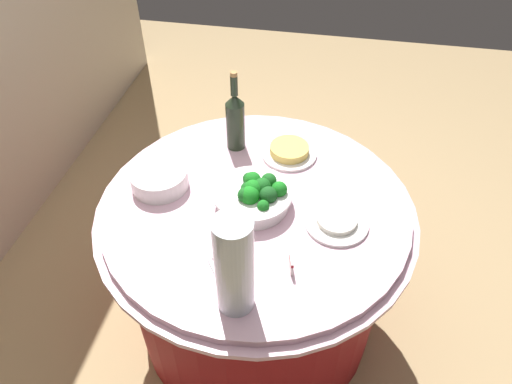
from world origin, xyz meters
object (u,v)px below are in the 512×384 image
object	(u,v)px
serving_tongs	(222,275)
broccoli_bowl	(254,195)
decorative_fruit_vase	(234,271)
plate_stack	(159,179)
wine_bottle	(235,120)
label_placard_front	(291,263)
food_plate_rice	(337,221)
food_plate_noodles	(289,151)

from	to	relation	value
serving_tongs	broccoli_bowl	bearing A→B (deg)	-6.85
decorative_fruit_vase	plate_stack	bearing A→B (deg)	41.24
wine_bottle	serving_tongs	bearing A→B (deg)	-171.22
plate_stack	label_placard_front	world-z (taller)	plate_stack
plate_stack	decorative_fruit_vase	xyz separation A→B (m)	(-0.44, -0.39, 0.11)
food_plate_rice	label_placard_front	bearing A→B (deg)	150.51
plate_stack	food_plate_rice	world-z (taller)	plate_stack
plate_stack	food_plate_noodles	size ratio (longest dim) A/B	0.95
decorative_fruit_vase	food_plate_rice	size ratio (longest dim) A/B	1.55
plate_stack	serving_tongs	size ratio (longest dim) A/B	1.34
broccoli_bowl	label_placard_front	world-z (taller)	broccoli_bowl
decorative_fruit_vase	label_placard_front	xyz separation A→B (m)	(0.15, -0.14, -0.12)
plate_stack	label_placard_front	distance (m)	0.60
label_placard_front	food_plate_noodles	bearing A→B (deg)	8.51
broccoli_bowl	food_plate_noodles	xyz separation A→B (m)	(0.30, -0.08, -0.03)
decorative_fruit_vase	label_placard_front	bearing A→B (deg)	-43.89
plate_stack	food_plate_rice	distance (m)	0.66
broccoli_bowl	food_plate_rice	xyz separation A→B (m)	(-0.04, -0.29, -0.04)
plate_stack	broccoli_bowl	bearing A→B (deg)	-95.00
broccoli_bowl	serving_tongs	size ratio (longest dim) A/B	1.79
broccoli_bowl	serving_tongs	xyz separation A→B (m)	(-0.32, 0.04, -0.04)
plate_stack	decorative_fruit_vase	bearing A→B (deg)	-138.76
serving_tongs	wine_bottle	bearing A→B (deg)	8.78
plate_stack	decorative_fruit_vase	world-z (taller)	decorative_fruit_vase
broccoli_bowl	plate_stack	size ratio (longest dim) A/B	1.33
broccoli_bowl	serving_tongs	distance (m)	0.33
food_plate_rice	broccoli_bowl	bearing A→B (deg)	82.48
plate_stack	food_plate_noodles	world-z (taller)	plate_stack
serving_tongs	label_placard_front	distance (m)	0.22
decorative_fruit_vase	food_plate_noodles	world-z (taller)	decorative_fruit_vase
broccoli_bowl	food_plate_rice	world-z (taller)	broccoli_bowl
serving_tongs	label_placard_front	bearing A→B (deg)	-73.10
broccoli_bowl	label_placard_front	size ratio (longest dim) A/B	5.09
serving_tongs	food_plate_noodles	bearing A→B (deg)	-10.89
plate_stack	food_plate_rice	bearing A→B (deg)	-96.13
broccoli_bowl	plate_stack	distance (m)	0.36
wine_bottle	plate_stack	bearing A→B (deg)	142.14
food_plate_noodles	label_placard_front	bearing A→B (deg)	-171.49
broccoli_bowl	decorative_fruit_vase	distance (m)	0.42
food_plate_noodles	label_placard_front	world-z (taller)	label_placard_front
wine_bottle	food_plate_noodles	distance (m)	0.25
plate_stack	decorative_fruit_vase	distance (m)	0.60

